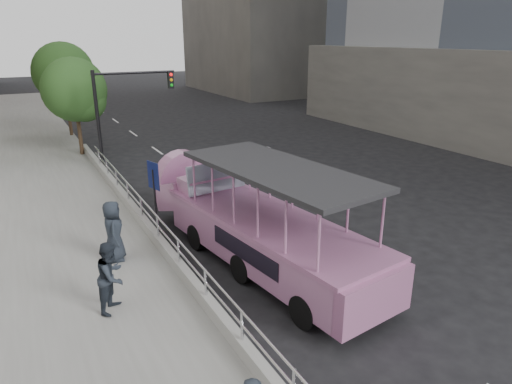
{
  "coord_description": "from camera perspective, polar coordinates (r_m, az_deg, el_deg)",
  "views": [
    {
      "loc": [
        -6.73,
        -11.3,
        6.76
      ],
      "look_at": [
        0.46,
        2.02,
        1.57
      ],
      "focal_mm": 32.0,
      "sensor_mm": 36.0,
      "label": 1
    }
  ],
  "objects": [
    {
      "name": "sidewalk",
      "position": [
        22.33,
        -24.49,
        -0.05
      ],
      "size": [
        5.5,
        80.0,
        0.3
      ],
      "primitive_type": "cube",
      "color": "#9B9B96",
      "rests_on": "ground"
    },
    {
      "name": "guardrail",
      "position": [
        14.89,
        -12.21,
        -3.7
      ],
      "size": [
        0.07,
        22.0,
        0.71
      ],
      "color": "silver",
      "rests_on": "kerb_wall"
    },
    {
      "name": "parking_sign",
      "position": [
        15.63,
        -12.55,
        -0.11
      ],
      "size": [
        0.2,
        0.62,
        2.86
      ],
      "color": "black",
      "rests_on": "ground"
    },
    {
      "name": "duck_boat",
      "position": [
        14.35,
        -0.78,
        -3.74
      ],
      "size": [
        3.67,
        10.19,
        3.31
      ],
      "color": "black",
      "rests_on": "ground"
    },
    {
      "name": "pedestrian_far",
      "position": [
        14.31,
        -17.39,
        -4.68
      ],
      "size": [
        0.76,
        1.02,
        1.88
      ],
      "primitive_type": "imported",
      "rotation": [
        0.0,
        0.0,
        1.38
      ],
      "color": "#232A33",
      "rests_on": "sidewalk"
    },
    {
      "name": "ground",
      "position": [
        14.79,
        2.17,
        -8.28
      ],
      "size": [
        160.0,
        160.0,
        0.0
      ],
      "primitive_type": "plane",
      "color": "black"
    },
    {
      "name": "pedestrian_mid",
      "position": [
        11.84,
        -17.61,
        -10.04
      ],
      "size": [
        1.08,
        1.12,
        1.81
      ],
      "primitive_type": "imported",
      "rotation": [
        0.0,
        0.0,
        0.93
      ],
      "color": "#232A33",
      "rests_on": "sidewalk"
    },
    {
      "name": "traffic_signal",
      "position": [
        24.54,
        -16.57,
        10.52
      ],
      "size": [
        4.2,
        0.32,
        5.2
      ],
      "color": "black",
      "rests_on": "ground"
    },
    {
      "name": "car",
      "position": [
        23.45,
        1.36,
        3.88
      ],
      "size": [
        1.98,
        4.1,
        1.35
      ],
      "primitive_type": "imported",
      "rotation": [
        0.0,
        0.0,
        -0.1
      ],
      "color": "silver",
      "rests_on": "ground"
    },
    {
      "name": "street_tree_far",
      "position": [
        33.52,
        -22.71,
        13.32
      ],
      "size": [
        3.97,
        3.97,
        6.45
      ],
      "color": "#312016",
      "rests_on": "ground"
    },
    {
      "name": "kerb_wall",
      "position": [
        15.15,
        -12.04,
        -6.01
      ],
      "size": [
        0.24,
        30.0,
        0.36
      ],
      "primitive_type": "cube",
      "color": "#A8A9A3",
      "rests_on": "sidewalk"
    },
    {
      "name": "street_tree_near",
      "position": [
        27.6,
        -21.51,
        11.53
      ],
      "size": [
        3.52,
        3.52,
        5.72
      ],
      "color": "#312016",
      "rests_on": "ground"
    }
  ]
}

